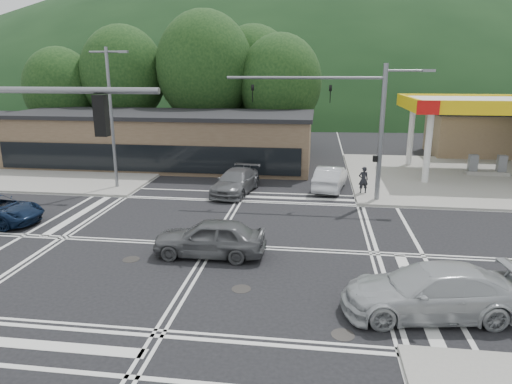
# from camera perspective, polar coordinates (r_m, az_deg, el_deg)

# --- Properties ---
(ground) EXTENTS (120.00, 120.00, 0.00)m
(ground) POSITION_cam_1_polar(r_m,az_deg,el_deg) (20.80, -5.51, -6.64)
(ground) COLOR black
(ground) RESTS_ON ground
(sidewalk_ne) EXTENTS (16.00, 16.00, 0.15)m
(sidewalk_ne) POSITION_cam_1_polar(r_m,az_deg,el_deg) (36.19, 24.28, 1.65)
(sidewalk_ne) COLOR gray
(sidewalk_ne) RESTS_ON ground
(sidewalk_nw) EXTENTS (16.00, 16.00, 0.15)m
(sidewalk_nw) POSITION_cam_1_polar(r_m,az_deg,el_deg) (39.76, -21.98, 3.00)
(sidewalk_nw) COLOR gray
(sidewalk_nw) RESTS_ON ground
(gas_station_canopy) EXTENTS (12.32, 8.34, 5.75)m
(gas_station_canopy) POSITION_cam_1_polar(r_m,az_deg,el_deg) (37.04, 27.68, 9.35)
(gas_station_canopy) COLOR silver
(gas_station_canopy) RESTS_ON ground
(convenience_store) EXTENTS (10.00, 6.00, 3.80)m
(convenience_store) POSITION_cam_1_polar(r_m,az_deg,el_deg) (46.80, 27.06, 6.41)
(convenience_store) COLOR #846B4F
(convenience_store) RESTS_ON ground
(commercial_row) EXTENTS (24.00, 8.00, 4.00)m
(commercial_row) POSITION_cam_1_polar(r_m,az_deg,el_deg) (38.34, -11.59, 6.32)
(commercial_row) COLOR brown
(commercial_row) RESTS_ON ground
(hill_north) EXTENTS (252.00, 126.00, 140.00)m
(hill_north) POSITION_cam_1_polar(r_m,az_deg,el_deg) (109.15, 5.34, 11.08)
(hill_north) COLOR black
(hill_north) RESTS_ON ground
(tree_n_a) EXTENTS (8.00, 8.00, 11.75)m
(tree_n_a) POSITION_cam_1_polar(r_m,az_deg,el_deg) (46.62, -16.26, 13.91)
(tree_n_a) COLOR #382619
(tree_n_a) RESTS_ON ground
(tree_n_b) EXTENTS (9.00, 9.00, 12.98)m
(tree_n_b) POSITION_cam_1_polar(r_m,az_deg,el_deg) (44.06, -6.41, 15.20)
(tree_n_b) COLOR #382619
(tree_n_b) RESTS_ON ground
(tree_n_c) EXTENTS (7.60, 7.60, 10.87)m
(tree_n_c) POSITION_cam_1_polar(r_m,az_deg,el_deg) (42.95, 3.01, 13.54)
(tree_n_c) COLOR #382619
(tree_n_c) RESTS_ON ground
(tree_n_d) EXTENTS (6.80, 6.80, 9.76)m
(tree_n_d) POSITION_cam_1_polar(r_m,az_deg,el_deg) (48.48, -23.27, 11.78)
(tree_n_d) COLOR #382619
(tree_n_d) RESTS_ON ground
(tree_n_e) EXTENTS (8.40, 8.40, 11.98)m
(tree_n_e) POSITION_cam_1_polar(r_m,az_deg,el_deg) (47.24, -0.31, 14.50)
(tree_n_e) COLOR #382619
(tree_n_e) RESTS_ON ground
(streetlight_nw) EXTENTS (2.50, 0.25, 9.00)m
(streetlight_nw) POSITION_cam_1_polar(r_m,az_deg,el_deg) (30.77, -17.56, 9.54)
(streetlight_nw) COLOR slate
(streetlight_nw) RESTS_ON ground
(signal_mast_ne) EXTENTS (11.65, 0.30, 8.00)m
(signal_mast_ne) POSITION_cam_1_polar(r_m,az_deg,el_deg) (27.22, 12.88, 9.25)
(signal_mast_ne) COLOR slate
(signal_mast_ne) RESTS_ON ground
(car_grey_center) EXTENTS (4.75, 1.95, 1.61)m
(car_grey_center) POSITION_cam_1_polar(r_m,az_deg,el_deg) (19.45, -5.80, -5.68)
(car_grey_center) COLOR #555659
(car_grey_center) RESTS_ON ground
(car_silver_east) EXTENTS (5.93, 3.03, 1.65)m
(car_silver_east) POSITION_cam_1_polar(r_m,az_deg,el_deg) (15.94, 21.02, -11.49)
(car_silver_east) COLOR #AAAEB2
(car_silver_east) RESTS_ON ground
(car_queue_a) EXTENTS (2.45, 4.96, 1.57)m
(car_queue_a) POSITION_cam_1_polar(r_m,az_deg,el_deg) (30.32, 9.28, 1.78)
(car_queue_a) COLOR silver
(car_queue_a) RESTS_ON ground
(car_queue_b) EXTENTS (2.13, 4.52, 1.49)m
(car_queue_b) POSITION_cam_1_polar(r_m,az_deg,el_deg) (35.36, 2.73, 3.81)
(car_queue_b) COLOR white
(car_queue_b) RESTS_ON ground
(car_northbound) EXTENTS (2.88, 5.39, 1.49)m
(car_northbound) POSITION_cam_1_polar(r_m,az_deg,el_deg) (29.08, -2.53, 1.31)
(car_northbound) COLOR #585A5D
(car_northbound) RESTS_ON ground
(pedestrian) EXTENTS (0.67, 0.50, 1.68)m
(pedestrian) POSITION_cam_1_polar(r_m,az_deg,el_deg) (29.24, 13.28, 1.49)
(pedestrian) COLOR black
(pedestrian) RESTS_ON sidewalk_ne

